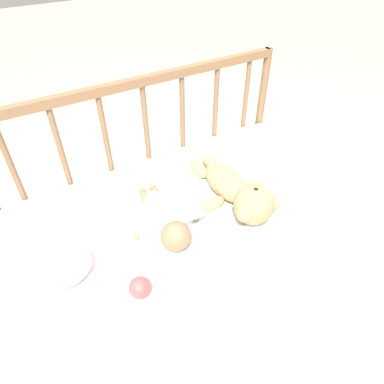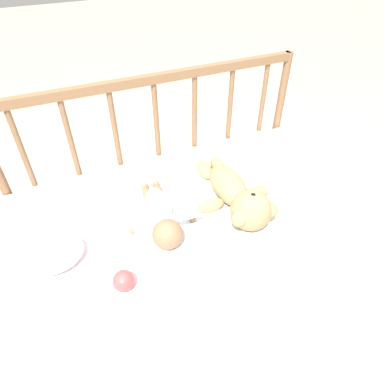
{
  "view_description": "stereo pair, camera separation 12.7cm",
  "coord_description": "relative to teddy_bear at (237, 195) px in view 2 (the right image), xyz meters",
  "views": [
    {
      "loc": [
        -0.51,
        -0.83,
        1.31
      ],
      "look_at": [
        0.0,
        -0.01,
        0.49
      ],
      "focal_mm": 32.0,
      "sensor_mm": 36.0,
      "label": 1
    },
    {
      "loc": [
        -0.4,
        -0.89,
        1.31
      ],
      "look_at": [
        0.0,
        -0.01,
        0.49
      ],
      "focal_mm": 32.0,
      "sensor_mm": 36.0,
      "label": 2
    }
  ],
  "objects": [
    {
      "name": "ground_plane",
      "position": [
        -0.14,
        0.09,
        -0.49
      ],
      "size": [
        12.0,
        12.0,
        0.0
      ],
      "primitive_type": "plane",
      "color": "tan"
    },
    {
      "name": "small_pillow",
      "position": [
        -0.66,
        0.02,
        -0.03
      ],
      "size": [
        0.19,
        0.17,
        0.06
      ],
      "color": "white",
      "rests_on": "crib_mattress"
    },
    {
      "name": "toy_ball",
      "position": [
        -0.48,
        -0.17,
        -0.03
      ],
      "size": [
        0.07,
        0.07,
        0.07
      ],
      "color": "#DB4C4C",
      "rests_on": "crib_mattress"
    },
    {
      "name": "crib_mattress",
      "position": [
        -0.14,
        0.09,
        -0.27
      ],
      "size": [
        1.33,
        0.69,
        0.43
      ],
      "color": "silver",
      "rests_on": "ground_plane"
    },
    {
      "name": "blanket",
      "position": [
        -0.12,
        0.07,
        -0.06
      ],
      "size": [
        0.81,
        0.56,
        0.01
      ],
      "color": "white",
      "rests_on": "crib_mattress"
    },
    {
      "name": "teddy_bear",
      "position": [
        0.0,
        0.0,
        0.0
      ],
      "size": [
        0.3,
        0.46,
        0.15
      ],
      "color": "tan",
      "rests_on": "crib_mattress"
    },
    {
      "name": "crib_rail",
      "position": [
        -0.14,
        0.45,
        0.08
      ],
      "size": [
        1.33,
        0.04,
        0.8
      ],
      "color": "brown",
      "rests_on": "ground_plane"
    },
    {
      "name": "baby",
      "position": [
        -0.29,
        0.03,
        -0.02
      ],
      "size": [
        0.26,
        0.38,
        0.1
      ],
      "color": "white",
      "rests_on": "crib_mattress"
    }
  ]
}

